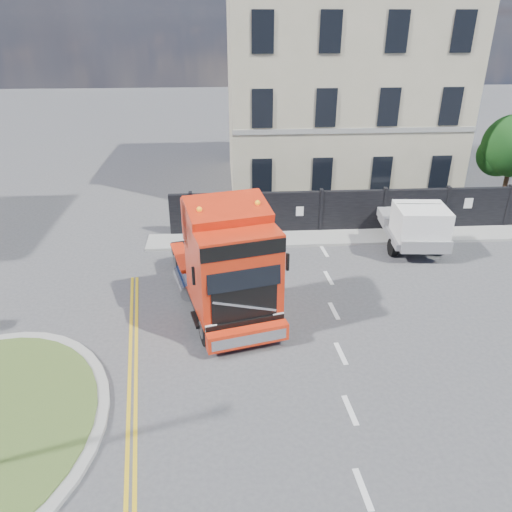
{
  "coord_description": "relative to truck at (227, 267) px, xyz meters",
  "views": [
    {
      "loc": [
        -0.47,
        -12.57,
        9.4
      ],
      "look_at": [
        0.57,
        2.88,
        1.8
      ],
      "focal_mm": 35.0,
      "sensor_mm": 36.0,
      "label": 1
    }
  ],
  "objects": [
    {
      "name": "georgian_building",
      "position": [
        6.43,
        14.4,
        3.95
      ],
      "size": [
        12.3,
        10.3,
        12.8
      ],
      "color": "#C2B69A",
      "rests_on": "ground"
    },
    {
      "name": "flatbed_pickup",
      "position": [
        8.1,
        4.74,
        -0.66
      ],
      "size": [
        2.46,
        5.35,
        2.16
      ],
      "rotation": [
        0.0,
        0.0,
        -0.08
      ],
      "color": "gray",
      "rests_on": "ground"
    },
    {
      "name": "truck",
      "position": [
        0.0,
        0.0,
        0.0
      ],
      "size": [
        4.09,
        7.21,
        4.07
      ],
      "rotation": [
        0.0,
        0.0,
        0.24
      ],
      "color": "black",
      "rests_on": "ground"
    },
    {
      "name": "tree",
      "position": [
        14.81,
        10.0,
        1.22
      ],
      "size": [
        3.2,
        3.2,
        4.8
      ],
      "color": "#382619",
      "rests_on": "ground"
    },
    {
      "name": "hoarding_fence",
      "position": [
        6.98,
        6.9,
        -0.82
      ],
      "size": [
        18.8,
        0.25,
        2.0
      ],
      "color": "black",
      "rests_on": "ground"
    },
    {
      "name": "ground",
      "position": [
        0.43,
        -2.1,
        -1.82
      ],
      "size": [
        120.0,
        120.0,
        0.0
      ],
      "primitive_type": "plane",
      "color": "#424244",
      "rests_on": "ground"
    },
    {
      "name": "pavement_far",
      "position": [
        6.43,
        6.0,
        -1.76
      ],
      "size": [
        20.0,
        1.6,
        0.12
      ],
      "primitive_type": "cube",
      "color": "gray",
      "rests_on": "ground"
    }
  ]
}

